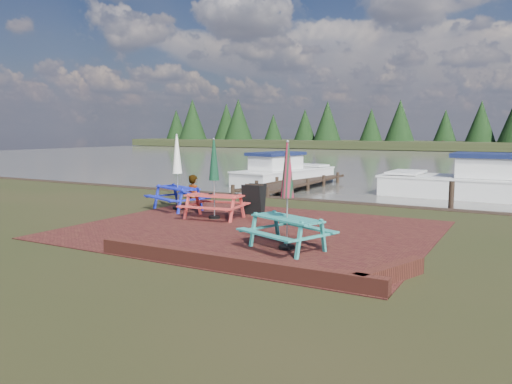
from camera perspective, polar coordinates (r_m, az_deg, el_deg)
The scene contains 13 objects.
ground at distance 12.23m, azimuth -2.78°, elevation -5.16°, with size 120.00×120.00×0.00m, color black.
paving at distance 13.07m, azimuth -0.46°, elevation -4.32°, with size 9.00×7.50×0.02m, color #3B1312.
brick_wall at distance 9.11m, azimuth 0.70°, elevation -8.42°, with size 6.21×1.79×0.30m.
water at distance 47.64m, azimuth 21.46°, elevation 3.40°, with size 120.00×60.00×0.02m, color #4B4841.
far_treeline at distance 76.41m, azimuth 24.53°, elevation 6.89°, with size 120.00×10.00×8.10m.
picnic_table_teal at distance 10.79m, azimuth 3.58°, elevation -2.35°, with size 2.13×2.02×2.35m.
picnic_table_red at distance 14.61m, azimuth -4.79°, elevation 0.08°, with size 1.86×1.69×2.34m.
picnic_table_blue at distance 16.50m, azimuth -8.96°, elevation 0.94°, with size 2.22×2.11×2.45m.
chalkboard at distance 15.27m, azimuth -0.23°, elevation -0.84°, with size 0.62×0.63×0.95m.
jetty at distance 23.69m, azimuth 4.44°, elevation 1.01°, with size 1.76×9.08×1.00m.
boat_jetty at distance 26.03m, azimuth 3.12°, elevation 2.09°, with size 3.34×6.68×1.85m.
boat_near at distance 22.44m, azimuth 24.18°, elevation 0.85°, with size 7.66×2.88×2.05m.
person at distance 18.82m, azimuth -7.15°, elevation 1.91°, with size 0.68×0.44×1.85m, color gray.
Camera 1 is at (6.32, -10.15, 2.57)m, focal length 35.00 mm.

